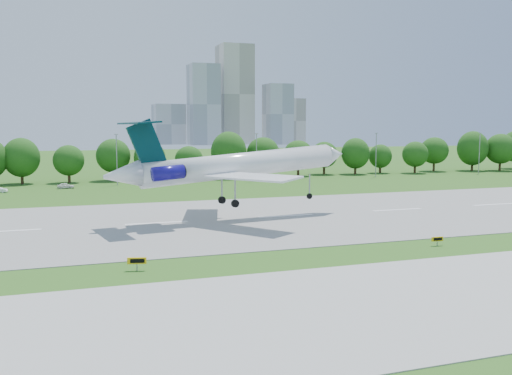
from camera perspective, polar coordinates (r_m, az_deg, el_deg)
name	(u,v)px	position (r m, az deg, el deg)	size (l,w,h in m)	color
ground	(369,249)	(66.36, 11.20, -6.04)	(600.00, 600.00, 0.00)	#2D5516
runway	(286,216)	(88.46, 3.00, -2.88)	(400.00, 45.00, 0.08)	gray
taxiway	(479,291)	(52.09, 21.37, -9.65)	(400.00, 23.00, 0.08)	#ADADA8
tree_line	(191,156)	(151.75, -6.56, 3.15)	(288.40, 8.40, 10.40)	#382314
light_poles	(189,157)	(141.45, -6.67, 3.00)	(175.90, 0.25, 12.19)	gray
skyline	(231,106)	(466.26, -2.54, 8.10)	(127.00, 52.00, 80.00)	#B2B2B7
airliner	(229,165)	(84.22, -2.73, 2.24)	(39.44, 28.36, 12.79)	white
taxi_sign_left	(137,261)	(56.45, -11.83, -7.20)	(1.83, 0.64, 1.29)	gray
taxi_sign_centre	(437,239)	(69.88, 17.68, -4.95)	(1.51, 0.27, 1.06)	gray
service_vehicle_b	(66,186)	(135.21, -18.50, 0.17)	(1.50, 3.72, 1.27)	white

